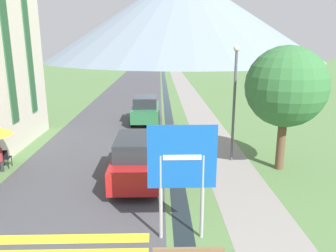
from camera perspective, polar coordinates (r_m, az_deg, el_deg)
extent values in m
plane|color=#517542|center=(24.38, -2.73, 1.66)|extent=(160.00, 160.00, 0.00)
cube|color=#424247|center=(34.34, -6.59, 5.30)|extent=(6.40, 60.00, 0.01)
cube|color=gray|center=(34.34, 3.64, 5.36)|extent=(2.20, 60.00, 0.01)
cube|color=black|center=(34.21, -0.38, 5.36)|extent=(0.60, 60.00, 0.00)
cube|color=yellow|center=(10.22, -19.54, -18.08)|extent=(5.44, 0.44, 0.01)
cone|color=slate|center=(103.25, 2.57, 18.54)|extent=(81.05, 81.05, 25.86)
cube|color=#285633|center=(17.31, -26.62, 15.96)|extent=(0.06, 0.70, 9.40)
cube|color=#285633|center=(19.65, -23.46, 15.91)|extent=(0.06, 0.70, 9.40)
cylinder|color=#9E9EA3|center=(9.16, -1.27, -12.38)|extent=(0.10, 0.10, 2.46)
cylinder|color=#9E9EA3|center=(9.23, 6.00, -12.23)|extent=(0.10, 0.10, 2.46)
cube|color=#1451AD|center=(8.69, 2.47, -5.43)|extent=(1.85, 0.05, 1.75)
cube|color=white|center=(8.66, 2.49, -5.49)|extent=(1.02, 0.02, 0.14)
cube|color=#A31919|center=(13.18, -5.51, -6.27)|extent=(1.76, 4.48, 0.84)
cube|color=#23282D|center=(12.72, -5.66, -3.42)|extent=(1.50, 2.46, 0.68)
cylinder|color=black|center=(14.70, -8.40, -5.88)|extent=(0.18, 0.60, 0.60)
cylinder|color=black|center=(14.60, -1.80, -5.88)|extent=(0.18, 0.60, 0.60)
cylinder|color=black|center=(12.16, -9.93, -10.40)|extent=(0.18, 0.60, 0.60)
cylinder|color=black|center=(12.03, -1.85, -10.46)|extent=(0.18, 0.60, 0.60)
cube|color=#28663D|center=(22.46, -3.93, 2.42)|extent=(1.79, 3.89, 0.84)
cube|color=#23282D|center=(22.12, -3.99, 4.24)|extent=(1.52, 2.14, 0.68)
cylinder|color=black|center=(23.77, -5.86, 2.01)|extent=(0.18, 0.60, 0.60)
cylinder|color=black|center=(23.70, -1.73, 2.05)|extent=(0.18, 0.60, 0.60)
cylinder|color=black|center=(21.43, -6.33, 0.64)|extent=(0.18, 0.60, 0.60)
cylinder|color=black|center=(21.35, -1.75, 0.67)|extent=(0.18, 0.60, 0.60)
cube|color=black|center=(16.07, -26.44, -4.96)|extent=(0.40, 0.40, 0.04)
cube|color=black|center=(15.85, -26.79, -4.48)|extent=(0.40, 0.04, 0.40)
cylinder|color=black|center=(16.35, -26.65, -5.49)|extent=(0.03, 0.03, 0.45)
cylinder|color=black|center=(16.21, -25.56, -5.53)|extent=(0.03, 0.03, 0.45)
cylinder|color=black|center=(16.06, -27.16, -5.89)|extent=(0.03, 0.03, 0.45)
cylinder|color=black|center=(15.92, -26.05, -5.94)|extent=(0.03, 0.03, 0.45)
cylinder|color=#282833|center=(15.70, -26.93, -6.29)|extent=(0.14, 0.14, 0.46)
cylinder|color=#515156|center=(15.02, 11.39, 3.10)|extent=(0.12, 0.12, 4.98)
sphere|color=silver|center=(14.75, 11.90, 13.08)|extent=(0.28, 0.28, 0.28)
cylinder|color=brown|center=(14.87, 19.05, -3.11)|extent=(0.36, 0.36, 2.17)
sphere|color=#336B38|center=(14.36, 19.87, 6.49)|extent=(3.34, 3.34, 3.34)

